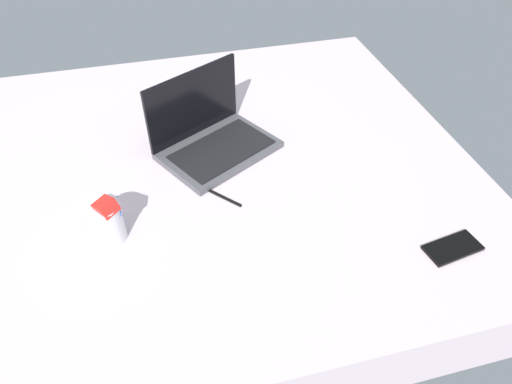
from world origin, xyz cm
name	(u,v)px	position (x,y,z in cm)	size (l,w,h in cm)	color
bed_mattress	(170,192)	(0.00, 0.00, 9.00)	(180.00, 140.00, 18.00)	silver
laptop	(212,137)	(14.96, 6.39, 22.41)	(40.02, 36.16, 23.00)	#4C4C51
snack_cup	(105,220)	(-16.73, -23.33, 23.98)	(9.43, 9.13, 13.94)	silver
cell_phone	(453,248)	(64.42, -48.36, 18.40)	(6.80, 14.00, 0.80)	black
charger_cable	(216,194)	(12.06, -14.61, 18.30)	(17.00, 0.60, 0.60)	black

